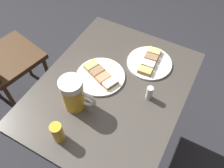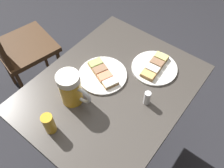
# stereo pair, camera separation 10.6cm
# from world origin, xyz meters

# --- Properties ---
(ground_plane) EXTENTS (6.00, 6.00, 0.00)m
(ground_plane) POSITION_xyz_m (0.00, 0.00, 0.00)
(ground_plane) COLOR #28282D
(cafe_table) EXTENTS (0.65, 0.83, 0.76)m
(cafe_table) POSITION_xyz_m (0.00, 0.00, 0.59)
(cafe_table) COLOR black
(cafe_table) RESTS_ON ground_plane
(plate_near) EXTENTS (0.22, 0.22, 0.03)m
(plate_near) POSITION_xyz_m (-0.09, -0.22, 0.77)
(plate_near) COLOR white
(plate_near) RESTS_ON cafe_table
(plate_far) EXTENTS (0.23, 0.23, 0.03)m
(plate_far) POSITION_xyz_m (0.08, -0.02, 0.77)
(plate_far) COLOR white
(plate_far) RESTS_ON cafe_table
(beer_mug) EXTENTS (0.15, 0.10, 0.16)m
(beer_mug) POSITION_xyz_m (0.09, 0.16, 0.84)
(beer_mug) COLOR gold
(beer_mug) RESTS_ON cafe_table
(beer_glass_small) EXTENTS (0.05, 0.05, 0.10)m
(beer_glass_small) POSITION_xyz_m (0.06, 0.32, 0.81)
(beer_glass_small) COLOR gold
(beer_glass_small) RESTS_ON cafe_table
(salt_shaker) EXTENTS (0.03, 0.03, 0.07)m
(salt_shaker) POSITION_xyz_m (-0.17, -0.03, 0.79)
(salt_shaker) COLOR silver
(salt_shaker) RESTS_ON cafe_table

